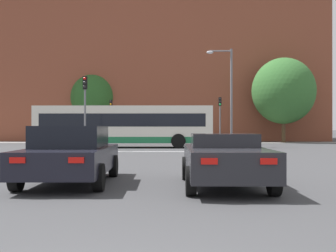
{
  "coord_description": "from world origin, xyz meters",
  "views": [
    {
      "loc": [
        0.56,
        -3.21,
        1.46
      ],
      "look_at": [
        0.26,
        28.62,
        1.54
      ],
      "focal_mm": 45.0,
      "sensor_mm": 36.0,
      "label": 1
    }
  ],
  "objects_px": {
    "traffic_light_far_left": "(111,114)",
    "street_lamp_junction": "(227,87)",
    "traffic_light_far_right": "(220,112)",
    "car_roadster_right": "(224,159)",
    "car_saloon_left": "(71,154)",
    "bus_crossing_lead": "(124,125)",
    "pedestrian_waiting": "(141,133)",
    "traffic_light_near_left": "(85,101)"
  },
  "relations": [
    {
      "from": "traffic_light_far_left",
      "to": "pedestrian_waiting",
      "type": "distance_m",
      "value": 3.39
    },
    {
      "from": "bus_crossing_lead",
      "to": "traffic_light_far_right",
      "type": "bearing_deg",
      "value": -43.09
    },
    {
      "from": "bus_crossing_lead",
      "to": "pedestrian_waiting",
      "type": "xyz_separation_m",
      "value": [
        0.54,
        9.7,
        -0.66
      ]
    },
    {
      "from": "pedestrian_waiting",
      "to": "bus_crossing_lead",
      "type": "bearing_deg",
      "value": 137.5
    },
    {
      "from": "traffic_light_far_left",
      "to": "traffic_light_near_left",
      "type": "distance_m",
      "value": 13.33
    },
    {
      "from": "car_roadster_right",
      "to": "traffic_light_far_right",
      "type": "height_order",
      "value": "traffic_light_far_right"
    },
    {
      "from": "bus_crossing_lead",
      "to": "traffic_light_far_right",
      "type": "distance_m",
      "value": 11.55
    },
    {
      "from": "car_saloon_left",
      "to": "pedestrian_waiting",
      "type": "bearing_deg",
      "value": 89.26
    },
    {
      "from": "traffic_light_far_right",
      "to": "car_roadster_right",
      "type": "bearing_deg",
      "value": -96.31
    },
    {
      "from": "car_roadster_right",
      "to": "bus_crossing_lead",
      "type": "bearing_deg",
      "value": 103.28
    },
    {
      "from": "traffic_light_far_right",
      "to": "street_lamp_junction",
      "type": "bearing_deg",
      "value": -92.8
    },
    {
      "from": "car_saloon_left",
      "to": "traffic_light_far_left",
      "type": "distance_m",
      "value": 28.52
    },
    {
      "from": "traffic_light_near_left",
      "to": "pedestrian_waiting",
      "type": "xyz_separation_m",
      "value": [
        2.46,
        14.01,
        -2.14
      ]
    },
    {
      "from": "car_roadster_right",
      "to": "traffic_light_far_left",
      "type": "xyz_separation_m",
      "value": [
        -6.99,
        28.87,
        2.02
      ]
    },
    {
      "from": "traffic_light_far_left",
      "to": "street_lamp_junction",
      "type": "bearing_deg",
      "value": -41.37
    },
    {
      "from": "traffic_light_near_left",
      "to": "traffic_light_far_right",
      "type": "xyz_separation_m",
      "value": [
        9.77,
        12.69,
        -0.24
      ]
    },
    {
      "from": "car_saloon_left",
      "to": "bus_crossing_lead",
      "type": "xyz_separation_m",
      "value": [
        -0.82,
        19.28,
        0.82
      ]
    },
    {
      "from": "traffic_light_far_left",
      "to": "pedestrian_waiting",
      "type": "relative_size",
      "value": 2.52
    },
    {
      "from": "traffic_light_near_left",
      "to": "car_roadster_right",
      "type": "bearing_deg",
      "value": -66.87
    },
    {
      "from": "traffic_light_near_left",
      "to": "pedestrian_waiting",
      "type": "distance_m",
      "value": 14.38
    },
    {
      "from": "bus_crossing_lead",
      "to": "street_lamp_junction",
      "type": "distance_m",
      "value": 7.97
    },
    {
      "from": "car_saloon_left",
      "to": "car_roadster_right",
      "type": "height_order",
      "value": "car_saloon_left"
    },
    {
      "from": "bus_crossing_lead",
      "to": "traffic_light_near_left",
      "type": "relative_size",
      "value": 2.73
    },
    {
      "from": "pedestrian_waiting",
      "to": "traffic_light_far_right",
      "type": "bearing_deg",
      "value": -139.57
    },
    {
      "from": "car_saloon_left",
      "to": "car_roadster_right",
      "type": "distance_m",
      "value": 3.94
    },
    {
      "from": "traffic_light_near_left",
      "to": "traffic_light_far_right",
      "type": "relative_size",
      "value": 1.09
    },
    {
      "from": "car_roadster_right",
      "to": "traffic_light_near_left",
      "type": "xyz_separation_m",
      "value": [
        -6.64,
        15.56,
        2.38
      ]
    },
    {
      "from": "car_saloon_left",
      "to": "traffic_light_far_left",
      "type": "relative_size",
      "value": 1.16
    },
    {
      "from": "traffic_light_far_right",
      "to": "car_saloon_left",
      "type": "bearing_deg",
      "value": -104.24
    },
    {
      "from": "car_saloon_left",
      "to": "bus_crossing_lead",
      "type": "bearing_deg",
      "value": 91.13
    },
    {
      "from": "car_saloon_left",
      "to": "street_lamp_junction",
      "type": "bearing_deg",
      "value": 70.1
    },
    {
      "from": "traffic_light_near_left",
      "to": "street_lamp_junction",
      "type": "height_order",
      "value": "street_lamp_junction"
    },
    {
      "from": "bus_crossing_lead",
      "to": "traffic_light_near_left",
      "type": "bearing_deg",
      "value": 155.93
    },
    {
      "from": "pedestrian_waiting",
      "to": "car_roadster_right",
      "type": "bearing_deg",
      "value": 148.71
    },
    {
      "from": "car_roadster_right",
      "to": "street_lamp_junction",
      "type": "distance_m",
      "value": 20.82
    },
    {
      "from": "traffic_light_far_right",
      "to": "pedestrian_waiting",
      "type": "bearing_deg",
      "value": 169.77
    },
    {
      "from": "car_saloon_left",
      "to": "street_lamp_junction",
      "type": "height_order",
      "value": "street_lamp_junction"
    },
    {
      "from": "traffic_light_far_right",
      "to": "street_lamp_junction",
      "type": "height_order",
      "value": "street_lamp_junction"
    },
    {
      "from": "bus_crossing_lead",
      "to": "traffic_light_far_left",
      "type": "xyz_separation_m",
      "value": [
        -2.27,
        9.01,
        1.12
      ]
    },
    {
      "from": "car_roadster_right",
      "to": "traffic_light_far_right",
      "type": "xyz_separation_m",
      "value": [
        3.12,
        28.25,
        2.15
      ]
    },
    {
      "from": "car_roadster_right",
      "to": "bus_crossing_lead",
      "type": "relative_size",
      "value": 0.36
    },
    {
      "from": "bus_crossing_lead",
      "to": "traffic_light_far_right",
      "type": "xyz_separation_m",
      "value": [
        7.84,
        8.38,
        1.24
      ]
    }
  ]
}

